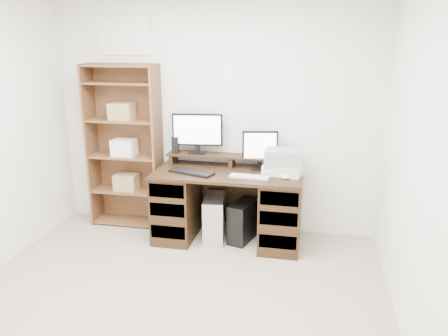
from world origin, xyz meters
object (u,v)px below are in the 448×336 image
(monitor_small, at_px, (260,148))
(tower_silver, at_px, (214,218))
(monitor_wide, at_px, (197,131))
(printer, at_px, (283,169))
(tower_black, at_px, (243,221))
(desk, at_px, (228,205))
(bookshelf, at_px, (125,145))

(monitor_small, bearing_deg, tower_silver, -169.92)
(monitor_wide, distance_m, monitor_small, 0.70)
(monitor_small, distance_m, printer, 0.34)
(tower_silver, xyz_separation_m, tower_black, (0.31, 0.02, -0.02))
(monitor_small, relative_size, tower_black, 0.88)
(monitor_small, relative_size, printer, 1.06)
(monitor_wide, bearing_deg, tower_silver, -51.36)
(printer, height_order, tower_silver, printer)
(desk, height_order, monitor_small, monitor_small)
(monitor_wide, relative_size, printer, 1.43)
(monitor_small, relative_size, bookshelf, 0.22)
(desk, height_order, tower_black, desk)
(monitor_wide, bearing_deg, bookshelf, 174.45)
(monitor_small, bearing_deg, tower_black, -144.75)
(printer, distance_m, tower_black, 0.71)
(desk, xyz_separation_m, monitor_small, (0.30, 0.17, 0.58))
(printer, distance_m, tower_silver, 0.90)
(monitor_wide, distance_m, printer, 1.00)
(tower_black, relative_size, bookshelf, 0.25)
(tower_black, bearing_deg, bookshelf, -172.06)
(bookshelf, bearing_deg, monitor_small, -1.63)
(monitor_wide, bearing_deg, desk, -37.89)
(desk, relative_size, bookshelf, 0.83)
(desk, relative_size, monitor_wide, 2.80)
(monitor_small, relative_size, tower_silver, 0.86)
(tower_silver, distance_m, bookshelf, 1.28)
(tower_silver, height_order, bookshelf, bookshelf)
(tower_black, bearing_deg, monitor_wide, 174.98)
(printer, bearing_deg, tower_black, -167.96)
(tower_black, bearing_deg, monitor_small, 61.75)
(monitor_wide, bearing_deg, monitor_small, -11.72)
(monitor_small, xyz_separation_m, tower_silver, (-0.45, -0.17, -0.73))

